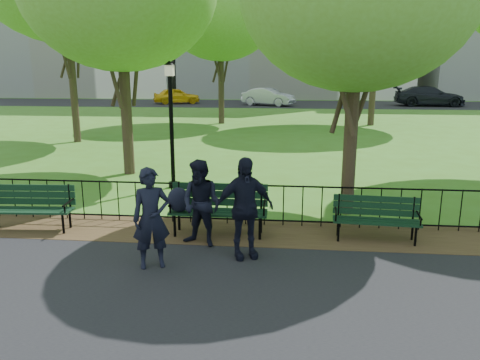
# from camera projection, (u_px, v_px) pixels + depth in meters

# --- Properties ---
(ground) EXTENTS (120.00, 120.00, 0.00)m
(ground) POSITION_uv_depth(u_px,v_px,m) (201.00, 261.00, 8.17)
(ground) COLOR #3D6A1B
(dirt_strip) EXTENTS (60.00, 1.60, 0.01)m
(dirt_strip) POSITION_uv_depth(u_px,v_px,m) (214.00, 231.00, 9.62)
(dirt_strip) COLOR #312414
(dirt_strip) RESTS_ON ground
(far_street) EXTENTS (70.00, 9.00, 0.01)m
(far_street) POSITION_uv_depth(u_px,v_px,m) (271.00, 104.00, 42.00)
(far_street) COLOR black
(far_street) RESTS_ON ground
(iron_fence) EXTENTS (24.06, 0.06, 1.00)m
(iron_fence) POSITION_uv_depth(u_px,v_px,m) (218.00, 202.00, 9.99)
(iron_fence) COLOR black
(iron_fence) RESTS_ON ground
(park_bench_main) EXTENTS (1.97, 0.61, 1.10)m
(park_bench_main) POSITION_uv_depth(u_px,v_px,m) (201.00, 202.00, 9.31)
(park_bench_main) COLOR black
(park_bench_main) RESTS_ON ground
(park_bench_left_a) EXTENTS (1.81, 0.66, 1.01)m
(park_bench_left_a) POSITION_uv_depth(u_px,v_px,m) (30.00, 203.00, 9.64)
(park_bench_left_a) COLOR black
(park_bench_left_a) RESTS_ON ground
(park_bench_right_a) EXTENTS (1.67, 0.62, 0.93)m
(park_bench_right_a) POSITION_uv_depth(u_px,v_px,m) (376.00, 214.00, 9.07)
(park_bench_right_a) COLOR black
(park_bench_right_a) RESTS_ON ground
(lamppost) EXTENTS (0.31, 0.31, 3.46)m
(lamppost) POSITION_uv_depth(u_px,v_px,m) (171.00, 120.00, 12.71)
(lamppost) COLOR black
(lamppost) RESTS_ON ground
(tree_far_c) EXTENTS (6.56, 6.56, 9.14)m
(tree_far_c) POSITION_uv_depth(u_px,v_px,m) (220.00, 11.00, 26.29)
(tree_far_c) COLOR #2D2116
(tree_far_c) RESTS_ON ground
(person_left) EXTENTS (0.73, 0.61, 1.71)m
(person_left) POSITION_uv_depth(u_px,v_px,m) (151.00, 218.00, 7.74)
(person_left) COLOR black
(person_left) RESTS_ON asphalt_path
(person_mid) EXTENTS (0.89, 0.66, 1.64)m
(person_mid) POSITION_uv_depth(u_px,v_px,m) (201.00, 204.00, 8.69)
(person_mid) COLOR black
(person_mid) RESTS_ON asphalt_path
(person_right) EXTENTS (1.15, 0.79, 1.81)m
(person_right) POSITION_uv_depth(u_px,v_px,m) (244.00, 208.00, 8.13)
(person_right) COLOR black
(person_right) RESTS_ON asphalt_path
(taxi) EXTENTS (4.44, 2.99, 1.40)m
(taxi) POSITION_uv_depth(u_px,v_px,m) (177.00, 96.00, 41.94)
(taxi) COLOR gold
(taxi) RESTS_ON far_street
(sedan_silver) EXTENTS (4.81, 3.24, 1.50)m
(sedan_silver) POSITION_uv_depth(u_px,v_px,m) (268.00, 97.00, 40.00)
(sedan_silver) COLOR #A2A5AA
(sedan_silver) RESTS_ON far_street
(sedan_dark) EXTENTS (5.78, 2.49, 1.66)m
(sedan_dark) POSITION_uv_depth(u_px,v_px,m) (429.00, 96.00, 39.51)
(sedan_dark) COLOR black
(sedan_dark) RESTS_ON far_street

